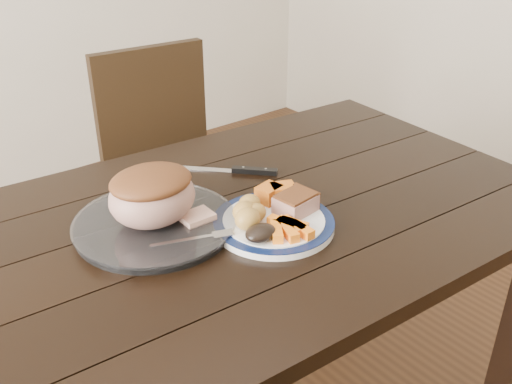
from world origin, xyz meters
TOP-DOWN VIEW (x-y plane):
  - dining_table at (-0.00, 0.00)m, footprint 1.67×1.03m
  - chair_far at (0.29, 0.74)m, footprint 0.45×0.46m
  - dinner_plate at (0.07, -0.10)m, footprint 0.27×0.27m
  - plate_rim at (0.07, -0.10)m, footprint 0.27×0.27m
  - serving_platter at (-0.14, 0.06)m, footprint 0.35×0.35m
  - pork_slice at (0.13, -0.10)m, footprint 0.09×0.08m
  - roasted_potatoes at (0.02, -0.07)m, footprint 0.10×0.10m
  - carrot_batons at (0.06, -0.16)m, footprint 0.10×0.11m
  - pumpkin_wedges at (0.13, -0.04)m, footprint 0.10×0.07m
  - dark_mushroom at (-0.01, -0.14)m, footprint 0.07×0.05m
  - fork at (-0.11, -0.06)m, footprint 0.17×0.08m
  - roast_joint at (-0.14, 0.06)m, footprint 0.19×0.17m
  - cut_slice at (-0.07, 0.01)m, footprint 0.07×0.06m
  - carving_knife at (0.17, 0.17)m, footprint 0.23×0.25m

SIDE VIEW (x-z plane):
  - chair_far at x=0.29m, z-range 0.06..0.99m
  - dining_table at x=0.00m, z-range 0.28..1.03m
  - carving_knife at x=0.17m, z-range 0.75..0.76m
  - dinner_plate at x=0.07m, z-range 0.75..0.77m
  - serving_platter at x=-0.14m, z-range 0.75..0.77m
  - plate_rim at x=0.07m, z-range 0.76..0.78m
  - fork at x=-0.11m, z-range 0.77..0.77m
  - cut_slice at x=-0.07m, z-range 0.77..0.78m
  - carrot_batons at x=0.06m, z-range 0.77..0.79m
  - dark_mushroom at x=-0.01m, z-range 0.77..0.80m
  - pumpkin_wedges at x=0.13m, z-range 0.77..0.81m
  - pork_slice at x=0.13m, z-range 0.77..0.81m
  - roasted_potatoes at x=0.02m, z-range 0.77..0.82m
  - roast_joint at x=-0.14m, z-range 0.77..0.89m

